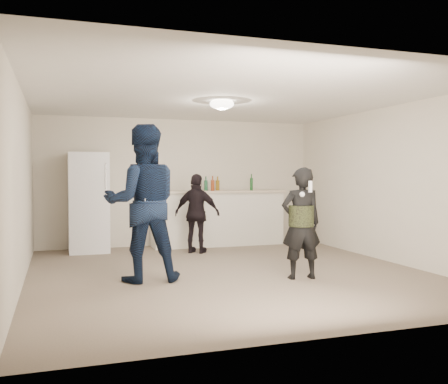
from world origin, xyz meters
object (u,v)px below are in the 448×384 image
object	(u,v)px
fridge	(88,202)
shaker	(166,187)
woman	(301,223)
spectator	(197,214)
counter	(218,219)
man	(143,203)

from	to	relation	value
fridge	shaker	bearing A→B (deg)	3.89
fridge	woman	distance (m)	4.21
shaker	spectator	size ratio (longest dim) A/B	0.12
counter	woman	size ratio (longest dim) A/B	1.73
counter	fridge	xyz separation A→B (m)	(-2.49, -0.07, 0.38)
counter	fridge	world-z (taller)	fridge
woman	spectator	size ratio (longest dim) A/B	1.06
counter	man	xyz separation A→B (m)	(-1.96, -2.86, 0.51)
shaker	man	xyz separation A→B (m)	(-0.93, -2.89, -0.14)
spectator	counter	bearing A→B (deg)	-94.49
man	woman	xyz separation A→B (m)	(2.05, -0.52, -0.28)
counter	fridge	bearing A→B (deg)	-178.39
woman	counter	bearing A→B (deg)	-81.73
counter	spectator	bearing A→B (deg)	-128.59
man	shaker	bearing A→B (deg)	-104.15
shaker	man	bearing A→B (deg)	-107.74
fridge	shaker	xyz separation A→B (m)	(1.46, 0.10, 0.28)
counter	shaker	size ratio (longest dim) A/B	15.29
fridge	man	distance (m)	2.85
fridge	man	size ratio (longest dim) A/B	0.87
fridge	woman	size ratio (longest dim) A/B	1.20
woman	man	bearing A→B (deg)	-7.64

